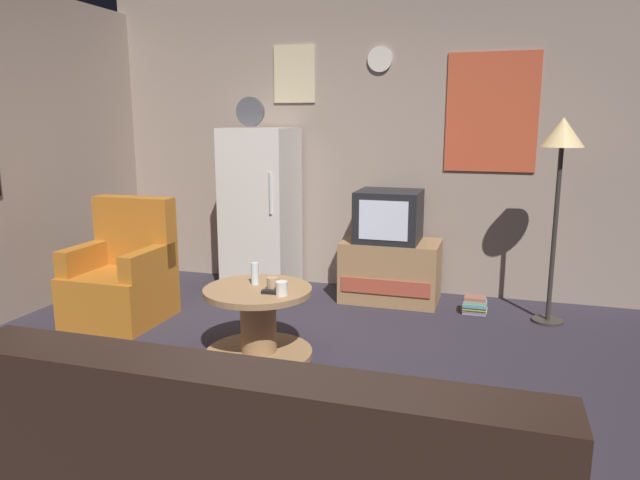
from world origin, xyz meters
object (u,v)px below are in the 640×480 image
mug_ceramic_tan (273,284)px  armchair (123,278)px  standing_lamp (561,149)px  crt_tv (389,216)px  coffee_table (258,322)px  mug_ceramic_white (282,288)px  book_stack (475,305)px  fridge (261,210)px  wine_glass (255,273)px  tv_stand (391,271)px  remote_control (273,292)px

mug_ceramic_tan → armchair: size_ratio=0.09×
standing_lamp → crt_tv: bearing=171.0°
coffee_table → mug_ceramic_white: (0.21, -0.11, 0.28)m
crt_tv → book_stack: (0.76, -0.16, -0.68)m
mug_ceramic_white → armchair: (-1.55, 0.50, -0.19)m
coffee_table → book_stack: size_ratio=3.60×
fridge → mug_ceramic_white: 1.84m
wine_glass → mug_ceramic_tan: bearing=-32.9°
tv_stand → crt_tv: 0.49m
fridge → wine_glass: fridge is taller
coffee_table → wine_glass: bearing=123.7°
standing_lamp → tv_stand: bearing=170.8°
fridge → crt_tv: size_ratio=3.28×
mug_ceramic_white → book_stack: bearing=52.1°
crt_tv → remote_control: crt_tv is taller
fridge → armchair: 1.40m
coffee_table → remote_control: bearing=-32.5°
mug_ceramic_white → remote_control: (-0.06, 0.01, -0.03)m
standing_lamp → mug_ceramic_white: (-1.70, -1.42, -0.83)m
standing_lamp → wine_glass: (-1.96, -1.23, -0.80)m
mug_ceramic_tan → remote_control: size_ratio=0.60×
standing_lamp → remote_control: bearing=-141.5°
crt_tv → coffee_table: bearing=-111.1°
tv_stand → armchair: armchair is taller
standing_lamp → wine_glass: 2.46m
mug_ceramic_tan → tv_stand: bearing=72.4°
coffee_table → fridge: bearing=111.9°
wine_glass → remote_control: bearing=-40.8°
fridge → mug_ceramic_tan: size_ratio=19.67×
standing_lamp → mug_ceramic_tan: 2.39m
mug_ceramic_white → armchair: bearing=161.9°
coffee_table → armchair: size_ratio=0.75×
fridge → remote_control: fridge is taller
fridge → book_stack: fridge is taller
mug_ceramic_tan → remote_control: 0.07m
tv_stand → mug_ceramic_tan: 1.65m
coffee_table → remote_control: size_ratio=4.80×
remote_control → armchair: (-1.48, 0.49, -0.15)m
standing_lamp → mug_ceramic_white: 2.37m
book_stack → mug_ceramic_white: bearing=-127.9°
tv_stand → remote_control: (-0.47, -1.62, 0.22)m
armchair → standing_lamp: bearing=15.7°
book_stack → armchair: bearing=-160.3°
standing_lamp → remote_control: (-1.77, -1.40, -0.87)m
coffee_table → wine_glass: 0.33m
crt_tv → standing_lamp: standing_lamp is taller
wine_glass → remote_control: (0.20, -0.17, -0.06)m
fridge → tv_stand: bearing=-0.0°
crt_tv → armchair: (-1.92, -1.12, -0.42)m
wine_glass → book_stack: size_ratio=0.75×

